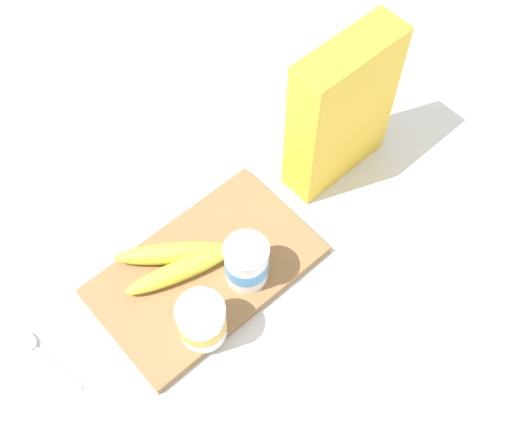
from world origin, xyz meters
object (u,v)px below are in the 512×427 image
(cereal_box, at_px, (341,112))
(yogurt_cup_back, at_px, (202,321))
(spoon, at_px, (40,351))
(banana_bunch, at_px, (177,261))
(cutting_board, at_px, (206,271))
(yogurt_cup_front, at_px, (247,263))

(cereal_box, relative_size, yogurt_cup_back, 3.51)
(spoon, bearing_deg, yogurt_cup_back, 144.61)
(banana_bunch, distance_m, spoon, 0.24)
(spoon, bearing_deg, cutting_board, 166.65)
(cutting_board, bearing_deg, yogurt_cup_back, 49.36)
(cereal_box, distance_m, banana_bunch, 0.35)
(yogurt_cup_front, bearing_deg, cutting_board, -51.41)
(cereal_box, relative_size, banana_bunch, 1.50)
(cutting_board, height_order, yogurt_cup_front, yogurt_cup_front)
(cutting_board, height_order, spoon, cutting_board)
(yogurt_cup_back, bearing_deg, banana_bunch, -109.14)
(cereal_box, bearing_deg, cutting_board, -176.78)
(yogurt_cup_back, relative_size, banana_bunch, 0.43)
(yogurt_cup_front, relative_size, banana_bunch, 0.46)
(cutting_board, height_order, banana_bunch, banana_bunch)
(yogurt_cup_back, bearing_deg, yogurt_cup_front, -166.18)
(yogurt_cup_back, distance_m, spoon, 0.25)
(cutting_board, height_order, yogurt_cup_back, yogurt_cup_back)
(banana_bunch, bearing_deg, cereal_box, 177.76)
(cereal_box, xyz_separation_m, yogurt_cup_front, (0.26, 0.07, -0.08))
(yogurt_cup_back, bearing_deg, spoon, -35.39)
(cereal_box, bearing_deg, banana_bunch, 177.48)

